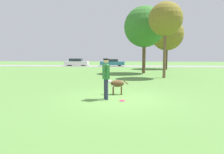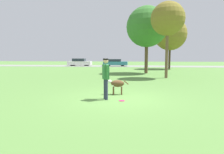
{
  "view_description": "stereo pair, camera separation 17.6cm",
  "coord_description": "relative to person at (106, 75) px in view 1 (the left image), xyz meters",
  "views": [
    {
      "loc": [
        0.55,
        -8.5,
        1.83
      ],
      "look_at": [
        -0.27,
        0.38,
        0.9
      ],
      "focal_mm": 32.0,
      "sensor_mm": 36.0,
      "label": 1
    },
    {
      "loc": [
        0.72,
        -8.48,
        1.83
      ],
      "look_at": [
        -0.27,
        0.38,
        0.9
      ],
      "focal_mm": 32.0,
      "sensor_mm": 36.0,
      "label": 2
    }
  ],
  "objects": [
    {
      "name": "far_road_strip",
      "position": [
        0.47,
        28.52,
        -1.02
      ],
      "size": [
        120.0,
        6.0,
        0.01
      ],
      "color": "gray",
      "rests_on": "ground_plane"
    },
    {
      "name": "parked_car_white",
      "position": [
        -9.09,
        28.5,
        -0.35
      ],
      "size": [
        4.44,
        1.87,
        1.4
      ],
      "rotation": [
        0.0,
        0.0,
        0.02
      ],
      "color": "white",
      "rests_on": "ground_plane"
    },
    {
      "name": "parked_car_teal",
      "position": [
        -2.28,
        28.31,
        -0.38
      ],
      "size": [
        4.44,
        1.81,
        1.3
      ],
      "rotation": [
        0.0,
        0.0,
        -0.01
      ],
      "color": "teal",
      "rests_on": "ground_plane"
    },
    {
      "name": "person",
      "position": [
        0.0,
        0.0,
        0.0
      ],
      "size": [
        0.35,
        0.64,
        1.74
      ],
      "rotation": [
        0.0,
        0.0,
        -1.19
      ],
      "color": "#2D334C",
      "rests_on": "ground_plane"
    },
    {
      "name": "frisbee",
      "position": [
        0.7,
        -0.24,
        -1.02
      ],
      "size": [
        0.24,
        0.24,
        0.02
      ],
      "color": "#E52366",
      "rests_on": "ground_plane"
    },
    {
      "name": "tree_far_right",
      "position": [
        6.2,
        21.18,
        3.91
      ],
      "size": [
        4.62,
        4.62,
        7.26
      ],
      "color": "#4C3826",
      "rests_on": "ground_plane"
    },
    {
      "name": "tree_near_right",
      "position": [
        3.87,
        8.85,
        3.83
      ],
      "size": [
        2.78,
        2.78,
        6.28
      ],
      "color": "brown",
      "rests_on": "ground_plane"
    },
    {
      "name": "tree_mid_center",
      "position": [
        2.46,
        13.38,
        3.87
      ],
      "size": [
        4.29,
        4.29,
        7.07
      ],
      "color": "brown",
      "rests_on": "ground_plane"
    },
    {
      "name": "dog",
      "position": [
        0.37,
        1.14,
        -0.53
      ],
      "size": [
        1.01,
        0.37,
        0.71
      ],
      "rotation": [
        0.0,
        0.0,
        3.2
      ],
      "color": "brown",
      "rests_on": "ground_plane"
    },
    {
      "name": "ground_plane",
      "position": [
        0.47,
        0.19,
        -1.03
      ],
      "size": [
        120.0,
        120.0,
        0.0
      ],
      "primitive_type": "plane",
      "color": "#56843D"
    }
  ]
}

